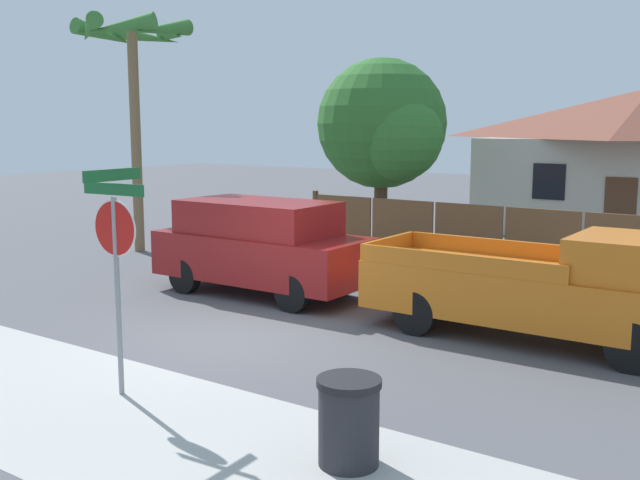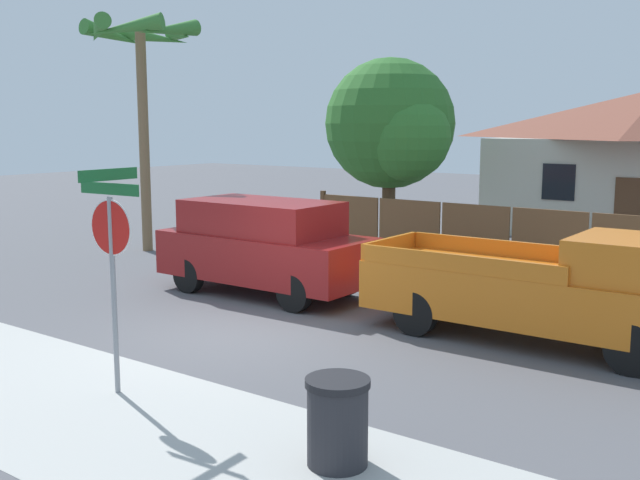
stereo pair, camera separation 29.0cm
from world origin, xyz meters
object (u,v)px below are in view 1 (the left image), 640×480
object	(u,v)px
stop_sign	(116,243)
oak_tree	(385,127)
red_suv	(261,245)
palm_tree	(133,51)
orange_pickup	(550,288)
trash_bin	(349,421)

from	to	relation	value
stop_sign	oak_tree	bearing A→B (deg)	102.16
oak_tree	red_suv	size ratio (longest dim) A/B	1.19
palm_tree	orange_pickup	world-z (taller)	palm_tree
orange_pickup	red_suv	bearing A→B (deg)	179.57
oak_tree	trash_bin	xyz separation A→B (m)	(7.23, -13.10, -2.97)
red_suv	stop_sign	bearing A→B (deg)	-68.72
red_suv	orange_pickup	distance (m)	6.05
palm_tree	stop_sign	distance (m)	11.99
red_suv	stop_sign	distance (m)	6.12
red_suv	oak_tree	bearing A→B (deg)	100.27
red_suv	stop_sign	world-z (taller)	stop_sign
oak_tree	orange_pickup	world-z (taller)	oak_tree
oak_tree	stop_sign	size ratio (longest dim) A/B	1.84
stop_sign	trash_bin	size ratio (longest dim) A/B	3.16
palm_tree	trash_bin	world-z (taller)	palm_tree
oak_tree	stop_sign	world-z (taller)	oak_tree
orange_pickup	trash_bin	bearing A→B (deg)	-92.88
palm_tree	stop_sign	world-z (taller)	palm_tree
oak_tree	trash_bin	bearing A→B (deg)	-61.12
palm_tree	oak_tree	bearing A→B (deg)	47.92
oak_tree	trash_bin	world-z (taller)	oak_tree
stop_sign	trash_bin	world-z (taller)	stop_sign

